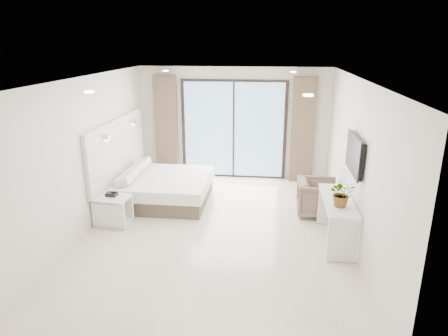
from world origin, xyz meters
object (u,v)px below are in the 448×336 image
Objects in this scene: nightstand at (113,211)px; console_desk at (337,211)px; bed at (162,188)px; armchair at (318,196)px.

nightstand is 0.42× the size of console_desk.
console_desk reaches higher than nightstand.
bed is at bearing 157.19° from console_desk.
bed is 3.21m from armchair.
console_desk and armchair have the same top height.
armchair is (-0.19, 1.10, -0.17)m from console_desk.
nightstand is at bearing 177.13° from console_desk.
armchair is at bearing -5.79° from bed.
armchair is at bearing 99.80° from console_desk.
armchair is (3.20, -0.32, 0.10)m from bed.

